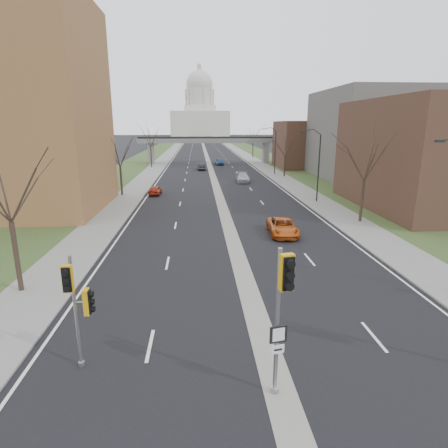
{
  "coord_description": "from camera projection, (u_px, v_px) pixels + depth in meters",
  "views": [
    {
      "loc": [
        -2.8,
        -12.48,
        9.28
      ],
      "look_at": [
        -1.3,
        8.96,
        3.55
      ],
      "focal_mm": 30.0,
      "sensor_mm": 36.0,
      "label": 1
    }
  ],
  "objects": [
    {
      "name": "ground",
      "position": [
        273.0,
        370.0,
        14.61
      ],
      "size": [
        700.0,
        700.0,
        0.0
      ],
      "primitive_type": "plane",
      "color": "black",
      "rests_on": "ground"
    },
    {
      "name": "road_surface",
      "position": [
        204.0,
        147.0,
        159.2
      ],
      "size": [
        20.0,
        600.0,
        0.01
      ],
      "primitive_type": "cube",
      "color": "black",
      "rests_on": "ground"
    },
    {
      "name": "median_strip",
      "position": [
        204.0,
        147.0,
        159.2
      ],
      "size": [
        1.2,
        600.0,
        0.02
      ],
      "primitive_type": "cube",
      "color": "gray",
      "rests_on": "ground"
    },
    {
      "name": "sidewalk_right",
      "position": [
        232.0,
        147.0,
        160.0
      ],
      "size": [
        4.0,
        600.0,
        0.12
      ],
      "primitive_type": "cube",
      "color": "gray",
      "rests_on": "ground"
    },
    {
      "name": "sidewalk_left",
      "position": [
        176.0,
        147.0,
        158.37
      ],
      "size": [
        4.0,
        600.0,
        0.12
      ],
      "primitive_type": "cube",
      "color": "gray",
      "rests_on": "ground"
    },
    {
      "name": "grass_verge_right",
      "position": [
        246.0,
        147.0,
        160.41
      ],
      "size": [
        8.0,
        600.0,
        0.1
      ],
      "primitive_type": "cube",
      "color": "#2A3D1C",
      "rests_on": "ground"
    },
    {
      "name": "grass_verge_left",
      "position": [
        161.0,
        147.0,
        157.97
      ],
      "size": [
        8.0,
        600.0,
        0.1
      ],
      "primitive_type": "cube",
      "color": "#2A3D1C",
      "rests_on": "ground"
    },
    {
      "name": "commercial_block_near",
      "position": [
        438.0,
        155.0,
        41.68
      ],
      "size": [
        16.0,
        20.0,
        12.0
      ],
      "primitive_type": "cube",
      "color": "#503525",
      "rests_on": "ground"
    },
    {
      "name": "commercial_block_mid",
      "position": [
        375.0,
        135.0,
        64.7
      ],
      "size": [
        18.0,
        22.0,
        15.0
      ],
      "primitive_type": "cube",
      "color": "#615D59",
      "rests_on": "ground"
    },
    {
      "name": "commercial_block_far",
      "position": [
        310.0,
        145.0,
        82.29
      ],
      "size": [
        14.0,
        14.0,
        10.0
      ],
      "primitive_type": "cube",
      "color": "#503525",
      "rests_on": "ground"
    },
    {
      "name": "pedestrian_bridge",
      "position": [
        209.0,
        144.0,
        90.48
      ],
      "size": [
        34.0,
        3.0,
        6.45
      ],
      "color": "slate",
      "rests_on": "ground"
    },
    {
      "name": "capitol",
      "position": [
        200.0,
        113.0,
        318.28
      ],
      "size": [
        48.0,
        42.0,
        55.75
      ],
      "color": "beige",
      "rests_on": "ground"
    },
    {
      "name": "streetlight_mid",
      "position": [
        313.0,
        145.0,
        44.41
      ],
      "size": [
        2.61,
        0.2,
        8.7
      ],
      "color": "black",
      "rests_on": "sidewalk_right"
    },
    {
      "name": "streetlight_far",
      "position": [
        271.0,
        138.0,
        69.47
      ],
      "size": [
        2.61,
        0.2,
        8.7
      ],
      "color": "black",
      "rests_on": "sidewalk_right"
    },
    {
      "name": "tree_left_a",
      "position": [
        4.0,
        176.0,
        19.73
      ],
      "size": [
        7.2,
        7.2,
        9.4
      ],
      "color": "#382B21",
      "rests_on": "sidewalk_left"
    },
    {
      "name": "tree_left_b",
      "position": [
        119.0,
        149.0,
        48.76
      ],
      "size": [
        6.75,
        6.75,
        8.81
      ],
      "color": "#382B21",
      "rests_on": "sidewalk_left"
    },
    {
      "name": "tree_left_c",
      "position": [
        150.0,
        135.0,
        81.32
      ],
      "size": [
        7.65,
        7.65,
        9.99
      ],
      "color": "#382B21",
      "rests_on": "sidewalk_left"
    },
    {
      "name": "tree_right_a",
      "position": [
        366.0,
        154.0,
        34.99
      ],
      "size": [
        7.2,
        7.2,
        9.4
      ],
      "color": "#382B21",
      "rests_on": "sidewalk_right"
    },
    {
      "name": "tree_right_b",
      "position": [
        285.0,
        145.0,
        67.01
      ],
      "size": [
        6.3,
        6.3,
        8.22
      ],
      "color": "#382B21",
      "rests_on": "sidewalk_right"
    },
    {
      "name": "tree_right_c",
      "position": [
        253.0,
        133.0,
        105.25
      ],
      "size": [
        7.65,
        7.65,
        9.99
      ],
      "color": "#382B21",
      "rests_on": "sidewalk_right"
    },
    {
      "name": "signal_pole_left",
      "position": [
        77.0,
        298.0,
        13.95
      ],
      "size": [
        0.81,
        0.83,
        4.63
      ],
      "rotation": [
        0.0,
        0.0,
        0.02
      ],
      "color": "gray",
      "rests_on": "ground"
    },
    {
      "name": "signal_pole_median",
      "position": [
        282.0,
        299.0,
        12.13
      ],
      "size": [
        0.68,
        0.91,
        5.45
      ],
      "rotation": [
        0.0,
        0.0,
        0.21
      ],
      "color": "gray",
      "rests_on": "ground"
    },
    {
      "name": "car_left_near",
      "position": [
        155.0,
        190.0,
        50.97
      ],
      "size": [
        1.68,
        3.82,
        1.28
      ],
      "primitive_type": "imported",
      "rotation": [
        0.0,
        0.0,
        3.1
      ],
      "color": "#A12912",
      "rests_on": "ground"
    },
    {
      "name": "car_left_far",
      "position": [
        201.0,
        167.0,
        78.87
      ],
      "size": [
        1.84,
        4.43,
        1.42
      ],
      "primitive_type": "imported",
      "rotation": [
        0.0,
        0.0,
        3.22
      ],
      "color": "black",
      "rests_on": "ground"
    },
    {
      "name": "car_right_near",
      "position": [
        283.0,
        227.0,
        32.43
      ],
      "size": [
        2.62,
        5.18,
        1.41
      ],
      "primitive_type": "imported",
      "rotation": [
        0.0,
        0.0,
        -0.06
      ],
      "color": "#B84F13",
      "rests_on": "ground"
    },
    {
      "name": "car_right_mid",
      "position": [
        243.0,
        178.0,
        62.25
      ],
      "size": [
        2.46,
        5.22,
        1.47
      ],
      "primitive_type": "imported",
      "rotation": [
        0.0,
        0.0,
        -0.08
      ],
      "color": "#94949B",
      "rests_on": "ground"
    },
    {
      "name": "car_right_far",
      "position": [
        219.0,
        162.0,
        89.0
      ],
      "size": [
        2.14,
        4.42,
        1.45
      ],
      "primitive_type": "imported",
      "rotation": [
        0.0,
        0.0,
        0.1
      ],
      "color": "navy",
      "rests_on": "ground"
    }
  ]
}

